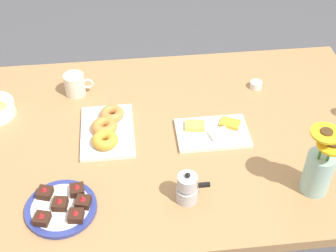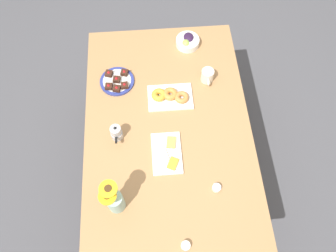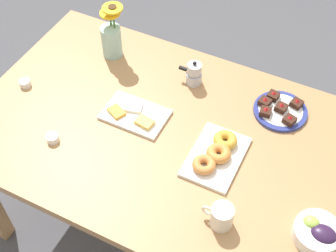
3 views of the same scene
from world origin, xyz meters
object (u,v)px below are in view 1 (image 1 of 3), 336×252
Objects in this scene: coffee_mug at (75,84)px; cheese_platter at (212,132)px; moka_pot at (187,189)px; dessert_plate at (62,207)px; flower_vase at (319,169)px; croissant_platter at (107,129)px; dining_table at (168,151)px; jam_cup_honey at (256,85)px.

cheese_platter is at bearing -30.62° from coffee_mug.
moka_pot is at bearing -57.90° from coffee_mug.
flower_vase reaches higher than dessert_plate.
cheese_platter is 0.93× the size of croissant_platter.
jam_cup_honey is at bearing 31.52° from dining_table.
dining_table is at bearing -39.43° from coffee_mug.
dining_table is at bearing 174.01° from cheese_platter.
dining_table is 0.56m from flower_vase.
jam_cup_honey reaches higher than dining_table.
coffee_mug is 0.58m from cheese_platter.
flower_vase is at bearing -0.66° from moka_pot.
dessert_plate reaches higher than dining_table.
dining_table is at bearing 39.80° from dessert_plate.
dessert_plate is 0.80m from flower_vase.
coffee_mug is at bearing 87.54° from dessert_plate.
dessert_plate is 0.39m from moka_pot.
dessert_plate is (-0.36, -0.30, 0.10)m from dining_table.
coffee_mug is 0.96× the size of moka_pot.
dining_table is at bearing 94.97° from moka_pot.
moka_pot is (-0.13, -0.29, 0.04)m from cheese_platter.
flower_vase reaches higher than croissant_platter.
croissant_platter is 0.36m from dessert_plate.
jam_cup_honey is 0.65m from moka_pot.
dessert_plate is 1.86× the size of moka_pot.
coffee_mug is 0.97m from flower_vase.
dining_table is at bearing 144.73° from flower_vase.
dining_table is 0.46m from jam_cup_honey.
moka_pot is (-0.41, 0.00, -0.04)m from flower_vase.
jam_cup_honey is at bearing 19.06° from croissant_platter.
coffee_mug is at bearing 140.57° from dining_table.
jam_cup_honey is (0.23, 0.25, 0.01)m from cheese_platter.
jam_cup_honey is at bearing 35.75° from dessert_plate.
moka_pot is at bearing -123.66° from jam_cup_honey.
moka_pot reaches higher than dining_table.
flower_vase is at bearing -35.27° from dining_table.
croissant_platter is (-0.38, 0.04, 0.01)m from cheese_platter.
flower_vase is (0.80, -0.01, 0.08)m from dessert_plate.
cheese_platter is 1.17× the size of dessert_plate.
cheese_platter is 0.41m from flower_vase.
coffee_mug reaches higher than jam_cup_honey.
croissant_platter is 0.64m from jam_cup_honey.
moka_pot reaches higher than croissant_platter.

